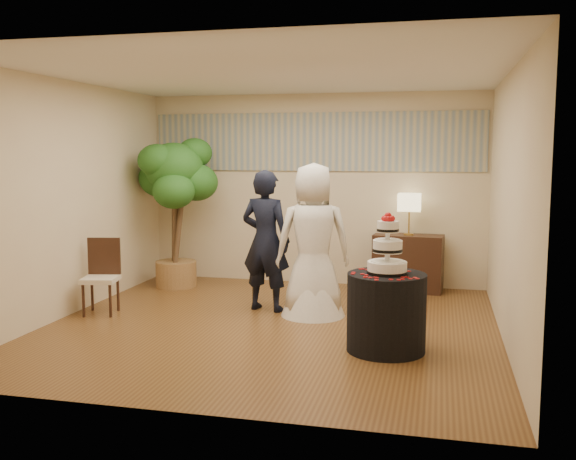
% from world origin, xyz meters
% --- Properties ---
extents(floor, '(5.00, 5.00, 0.00)m').
position_xyz_m(floor, '(0.00, 0.00, 0.00)').
color(floor, brown).
rests_on(floor, ground).
extents(ceiling, '(5.00, 5.00, 0.00)m').
position_xyz_m(ceiling, '(0.00, 0.00, 2.80)').
color(ceiling, white).
rests_on(ceiling, wall_back).
extents(wall_back, '(5.00, 0.06, 2.80)m').
position_xyz_m(wall_back, '(0.00, 2.50, 1.40)').
color(wall_back, beige).
rests_on(wall_back, ground).
extents(wall_front, '(5.00, 0.06, 2.80)m').
position_xyz_m(wall_front, '(0.00, -2.50, 1.40)').
color(wall_front, beige).
rests_on(wall_front, ground).
extents(wall_left, '(0.06, 5.00, 2.80)m').
position_xyz_m(wall_left, '(-2.50, 0.00, 1.40)').
color(wall_left, beige).
rests_on(wall_left, ground).
extents(wall_right, '(0.06, 5.00, 2.80)m').
position_xyz_m(wall_right, '(2.50, 0.00, 1.40)').
color(wall_right, beige).
rests_on(wall_right, ground).
extents(mural_border, '(4.90, 0.02, 0.85)m').
position_xyz_m(mural_border, '(0.00, 2.48, 2.10)').
color(mural_border, '#9BA093').
rests_on(mural_border, wall_back).
extents(groom, '(0.70, 0.53, 1.74)m').
position_xyz_m(groom, '(-0.25, 0.70, 0.87)').
color(groom, black).
rests_on(groom, floor).
extents(bride, '(1.08, 0.99, 1.83)m').
position_xyz_m(bride, '(0.37, 0.58, 0.92)').
color(bride, white).
rests_on(bride, floor).
extents(cake_table, '(0.83, 0.83, 0.78)m').
position_xyz_m(cake_table, '(1.34, -0.61, 0.39)').
color(cake_table, black).
rests_on(cake_table, floor).
extents(wedding_cake, '(0.39, 0.39, 0.60)m').
position_xyz_m(wedding_cake, '(1.34, -0.61, 1.08)').
color(wedding_cake, white).
rests_on(wedding_cake, cake_table).
extents(console, '(0.99, 0.52, 0.80)m').
position_xyz_m(console, '(1.41, 2.24, 0.40)').
color(console, '#311C12').
rests_on(console, floor).
extents(table_lamp, '(0.31, 0.31, 0.58)m').
position_xyz_m(table_lamp, '(1.41, 2.24, 1.09)').
color(table_lamp, beige).
rests_on(table_lamp, console).
extents(ficus_tree, '(1.46, 1.46, 2.20)m').
position_xyz_m(ficus_tree, '(-1.89, 1.73, 1.10)').
color(ficus_tree, '#27611E').
rests_on(ficus_tree, floor).
extents(side_chair, '(0.50, 0.52, 0.91)m').
position_xyz_m(side_chair, '(-2.15, 0.05, 0.46)').
color(side_chair, '#311C12').
rests_on(side_chair, floor).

